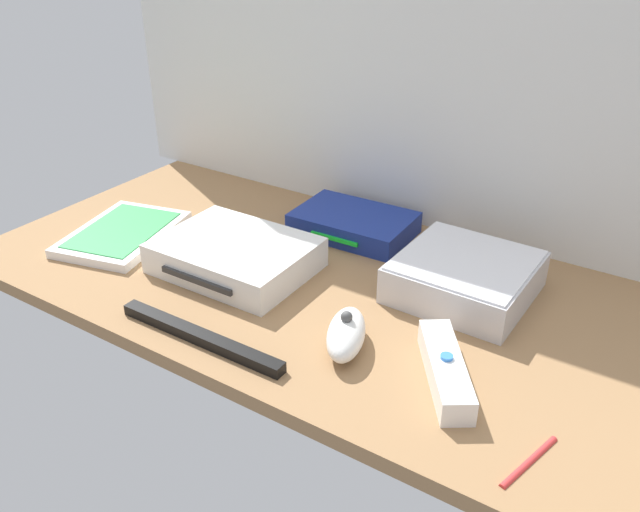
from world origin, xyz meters
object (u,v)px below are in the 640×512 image
game_console (235,255)px  sensor_bar (200,337)px  mini_computer (465,277)px  network_router (354,223)px  remote_nunchuk (346,334)px  game_case (123,234)px  remote_wand (445,369)px  stylus_pen (530,460)px

game_console → sensor_bar: size_ratio=0.88×
mini_computer → network_router: (-21.46, 7.53, -0.94)cm
remote_nunchuk → sensor_bar: 17.47cm
mini_computer → game_case: (-50.76, -13.50, -1.88)cm
game_case → game_console: bearing=-8.0°
remote_nunchuk → remote_wand: bearing=-18.7°
game_console → mini_computer: 31.89cm
network_router → sensor_bar: bearing=-93.1°
network_router → remote_nunchuk: remote_nunchuk is taller
remote_nunchuk → sensor_bar: size_ratio=0.46×
stylus_pen → network_router: bearing=139.7°
stylus_pen → remote_nunchuk: bearing=166.0°
mini_computer → sensor_bar: (-22.18, -27.36, -1.94)cm
game_case → sensor_bar: game_case is taller
game_case → stylus_pen: size_ratio=2.41×
game_case → stylus_pen: 68.49cm
mini_computer → game_case: 52.56cm
network_router → remote_nunchuk: (14.53, -26.48, 0.34)cm
game_case → sensor_bar: (28.58, -13.86, -0.06)cm
remote_wand → remote_nunchuk: (-12.12, -0.86, 0.53)cm
game_case → sensor_bar: bearing=-39.5°
remote_nunchuk → game_case: bearing=150.2°
remote_nunchuk → game_console: bearing=139.1°
game_case → sensor_bar: size_ratio=0.90×
network_router → stylus_pen: network_router is taller
game_case → stylus_pen: game_case is taller
stylus_pen → game_case: bearing=170.5°
remote_nunchuk → stylus_pen: 24.49cm
remote_nunchuk → sensor_bar: remote_nunchuk is taller
game_console → mini_computer: mini_computer is taller
network_router → stylus_pen: (38.24, -32.38, -1.35)cm
game_console → remote_wand: bearing=-11.3°
remote_wand → mini_computer: bearing=71.7°
sensor_bar → game_case: bearing=153.8°
remote_wand → sensor_bar: bearing=164.4°
game_console → network_router: size_ratio=1.15×
remote_wand → sensor_bar: remote_wand is taller
mini_computer → remote_nunchuk: 20.18cm
mini_computer → sensor_bar: mini_computer is taller
remote_wand → game_console: bearing=134.9°
game_case → mini_computer: bearing=1.3°
network_router → remote_nunchuk: size_ratio=1.68×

